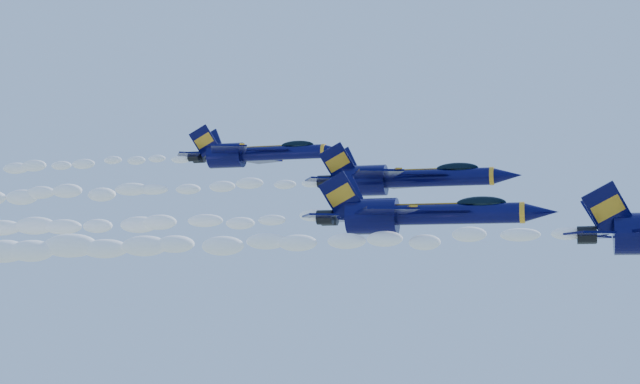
# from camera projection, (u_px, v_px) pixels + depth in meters

# --- Properties ---
(smoke_trail_jet_lead) EXTENTS (55.45, 2.07, 1.86)m
(smoke_trail_jet_lead) POSITION_uv_depth(u_px,v_px,m) (156.00, 246.00, 60.61)
(smoke_trail_jet_lead) COLOR white
(jet_second) EXTENTS (16.33, 13.39, 6.07)m
(jet_second) POSITION_uv_depth(u_px,v_px,m) (419.00, 214.00, 60.99)
(jet_second) COLOR #080735
(jet_third) EXTENTS (16.21, 13.30, 6.03)m
(jet_third) POSITION_uv_depth(u_px,v_px,m) (405.00, 178.00, 71.11)
(jet_third) COLOR #080735
(smoke_trail_jet_third) EXTENTS (55.45, 2.07, 1.86)m
(smoke_trail_jet_third) POSITION_uv_depth(u_px,v_px,m) (25.00, 195.00, 80.26)
(smoke_trail_jet_third) COLOR white
(jet_fourth) EXTENTS (15.68, 12.86, 5.83)m
(jet_fourth) POSITION_uv_depth(u_px,v_px,m) (257.00, 153.00, 85.44)
(jet_fourth) COLOR #080735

